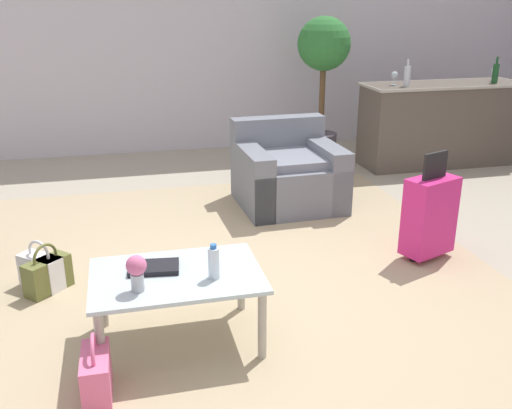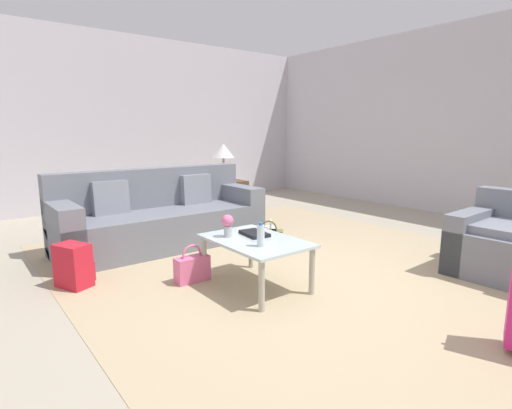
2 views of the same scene
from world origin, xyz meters
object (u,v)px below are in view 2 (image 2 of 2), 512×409
Objects in this scene: water_bottle at (261,235)px; table_lamp at (223,152)px; handbag_white at (271,237)px; side_table at (224,198)px; handbag_olive at (269,239)px; handbag_pink at (192,268)px; couch at (160,220)px; coffee_table at (256,246)px; backpack_red at (74,266)px; flower_vase at (228,224)px; coffee_table_book at (254,234)px.

table_lamp is at bearing 151.93° from water_bottle.
side_table is at bearing 162.67° from handbag_white.
handbag_olive and handbag_white have the same top height.
handbag_pink is (-0.66, -0.29, -0.41)m from water_bottle.
coffee_table is (1.80, 0.10, 0.07)m from couch.
handbag_olive is 0.89× the size of backpack_red.
water_bottle is at bearing -28.07° from table_lamp.
handbag_pink is (-0.46, -0.39, -0.25)m from coffee_table.
handbag_olive is (1.99, -0.68, -0.93)m from table_lamp.
coffee_table reaches higher than handbag_pink.
handbag_white is 2.19m from backpack_red.
handbag_pink is at bearing -72.95° from handbag_white.
couch is 6.89× the size of handbag_olive.
flower_vase reaches higher than backpack_red.
handbag_pink is (2.34, -1.89, -0.16)m from side_table.
couch is 1.89m from side_table.
handbag_white is (1.94, -0.61, -0.16)m from side_table.
couch is at bearing 123.65° from backpack_red.
handbag_pink is at bearing -156.23° from water_bottle.
coffee_table_book reaches higher than handbag_pink.
handbag_white is at bearing 123.59° from handbag_olive.
coffee_table reaches higher than handbag_olive.
coffee_table is at bearing -26.89° from coffee_table_book.
flower_vase is at bearing 44.96° from handbag_pink.
side_table is at bearing 141.03° from handbag_pink.
side_table is at bearing 0.00° from table_lamp.
water_bottle is 1.73m from backpack_red.
coffee_table_book is (1.68, 0.18, 0.14)m from couch.
handbag_pink is (-0.34, -0.47, -0.33)m from coffee_table_book.
coffee_table is at bearing 3.19° from couch.
couch is 2.55× the size of coffee_table.
table_lamp reaches higher than side_table.
flower_vase reaches higher than side_table.
coffee_table_book reaches higher than backpack_red.
handbag_olive is (-0.59, 0.97, -0.44)m from flower_vase.
side_table is at bearing 147.40° from flower_vase.
coffee_table_book is 1.65m from backpack_red.
table_lamp is 2.30m from handbag_olive.
coffee_table is at bearing 153.43° from water_bottle.
flower_vase is (1.58, -0.05, 0.25)m from couch.
table_lamp reaches higher than handbag_white.
coffee_table is 0.32m from flower_vase.
water_bottle is at bearing 0.00° from couch.
coffee_table is 0.66m from handbag_pink.
table_lamp reaches higher than water_bottle.
handbag_white is at bearing 136.75° from water_bottle.
table_lamp is (-2.58, 1.65, 0.49)m from flower_vase.
table_lamp is (-1.00, 1.60, 0.74)m from couch.
handbag_olive is (1.99, -0.68, -0.16)m from side_table.
backpack_red reaches higher than handbag_olive.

